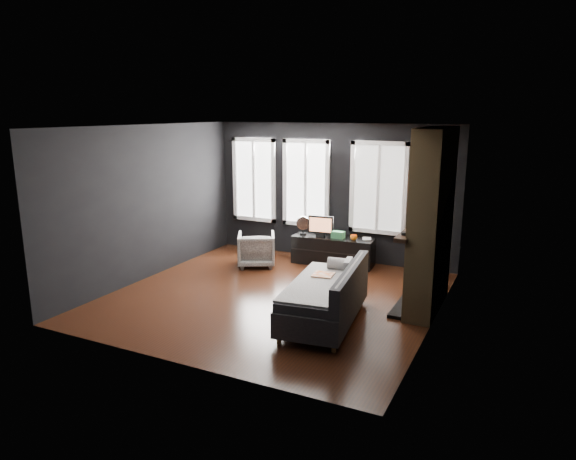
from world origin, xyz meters
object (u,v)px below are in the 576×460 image
at_px(book, 363,233).
at_px(mantel_vase, 421,216).
at_px(monitor, 321,225).
at_px(sofa, 324,293).
at_px(armchair, 256,248).
at_px(media_console, 333,251).
at_px(mug, 354,237).

bearing_deg(book, mantel_vase, -41.48).
height_order(monitor, mantel_vase, mantel_vase).
relative_size(sofa, mantel_vase, 10.61).
relative_size(armchair, mantel_vase, 3.85).
xyz_separation_m(book, mantel_vase, (1.30, -1.15, 0.67)).
relative_size(sofa, media_console, 1.24).
bearing_deg(sofa, monitor, 106.38).
xyz_separation_m(sofa, monitor, (-1.15, 2.65, 0.35)).
height_order(armchair, mantel_vase, mantel_vase).
xyz_separation_m(media_console, mantel_vase, (1.85, -1.05, 1.05)).
height_order(armchair, book, book).
bearing_deg(armchair, mantel_vase, 145.77).
xyz_separation_m(sofa, mug, (-0.47, 2.63, 0.19)).
xyz_separation_m(armchair, mug, (1.73, 0.67, 0.25)).
xyz_separation_m(sofa, armchair, (-2.20, 1.96, -0.07)).
distance_m(monitor, book, 0.83).
xyz_separation_m(media_console, book, (0.55, 0.10, 0.38)).
bearing_deg(armchair, monitor, -174.72).
distance_m(book, mantel_vase, 1.85).
relative_size(armchair, media_console, 0.45).
relative_size(monitor, mug, 3.96).
height_order(sofa, armchair, sofa).
height_order(book, mantel_vase, mantel_vase).
distance_m(mug, book, 0.20).
bearing_deg(mantel_vase, mug, 145.00).
distance_m(monitor, mantel_vase, 2.40).
distance_m(armchair, mug, 1.88).
xyz_separation_m(media_console, monitor, (-0.25, -0.03, 0.50)).
relative_size(armchair, book, 3.21).
bearing_deg(monitor, media_console, 1.30).
relative_size(media_console, monitor, 3.09).
bearing_deg(sofa, armchair, 131.25).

